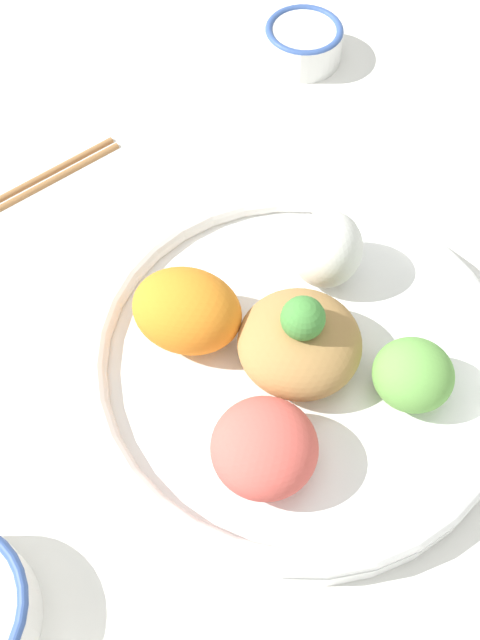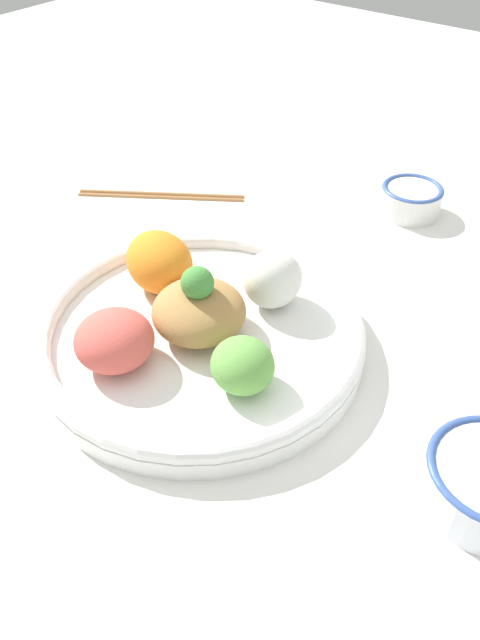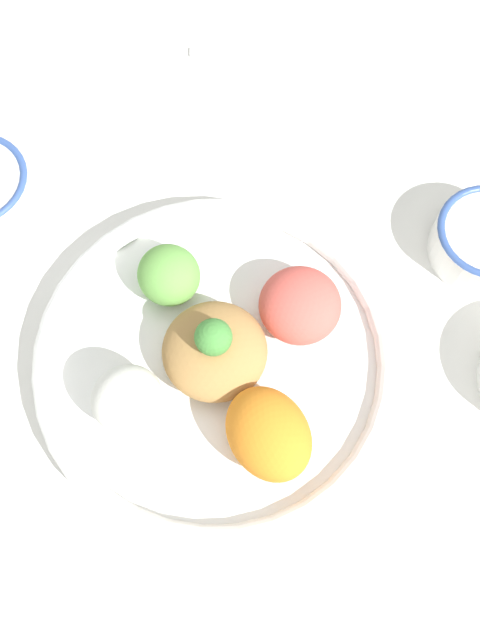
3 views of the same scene
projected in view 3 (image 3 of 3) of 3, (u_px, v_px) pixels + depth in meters
ground_plane at (195, 393)px, 0.70m from camera, size 2.40×2.40×0.00m
salad_platter at (219, 361)px, 0.69m from camera, size 0.34×0.34×0.10m
serving_spoon_main at (266, 50)px, 0.85m from camera, size 0.10×0.12×0.01m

